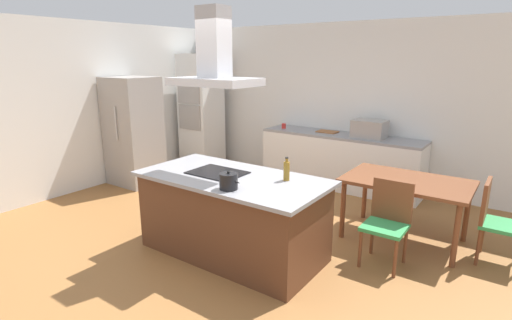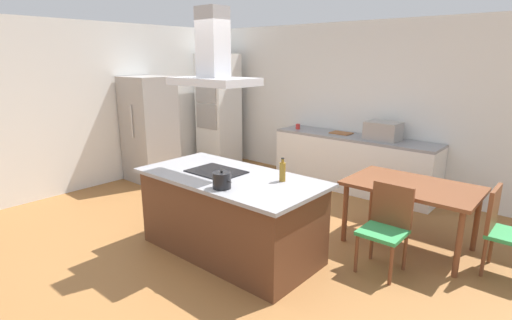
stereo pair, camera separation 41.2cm
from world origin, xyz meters
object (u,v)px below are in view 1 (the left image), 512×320
(cooktop, at_px, (217,173))
(wall_oven_stack, at_px, (201,110))
(chair_facing_island, at_px, (388,218))
(range_hood, at_px, (214,61))
(tea_kettle, at_px, (229,181))
(refrigerator, at_px, (134,131))
(dining_table, at_px, (407,187))
(countertop_microwave, at_px, (369,129))
(cutting_board, at_px, (327,132))
(coffee_mug_red, at_px, (284,126))
(olive_oil_bottle, at_px, (287,171))
(chair_at_right_end, at_px, (495,217))

(cooktop, relative_size, wall_oven_stack, 0.27)
(wall_oven_stack, bearing_deg, chair_facing_island, -23.12)
(chair_facing_island, bearing_deg, range_hood, -154.64)
(chair_facing_island, height_order, range_hood, range_hood)
(tea_kettle, height_order, chair_facing_island, tea_kettle)
(refrigerator, relative_size, chair_facing_island, 2.04)
(dining_table, distance_m, range_hood, 2.63)
(countertop_microwave, xyz_separation_m, cutting_board, (-0.74, 0.05, -0.13))
(wall_oven_stack, bearing_deg, range_hood, -44.48)
(tea_kettle, distance_m, refrigerator, 3.51)
(countertop_microwave, height_order, dining_table, countertop_microwave)
(countertop_microwave, height_order, coffee_mug_red, countertop_microwave)
(chair_facing_island, bearing_deg, refrigerator, 176.63)
(tea_kettle, relative_size, countertop_microwave, 0.46)
(tea_kettle, distance_m, wall_oven_stack, 4.34)
(tea_kettle, xyz_separation_m, refrigerator, (-3.22, 1.39, -0.07))
(cooktop, distance_m, dining_table, 2.22)
(refrigerator, xyz_separation_m, chair_facing_island, (4.43, -0.26, -0.40))
(olive_oil_bottle, bearing_deg, dining_table, 53.80)
(olive_oil_bottle, bearing_deg, wall_oven_stack, 144.83)
(cutting_board, relative_size, range_hood, 0.38)
(tea_kettle, relative_size, range_hood, 0.26)
(tea_kettle, xyz_separation_m, countertop_microwave, (0.23, 3.23, 0.06))
(cooktop, bearing_deg, chair_at_right_end, 29.41)
(coffee_mug_red, height_order, chair_facing_island, coffee_mug_red)
(refrigerator, bearing_deg, coffee_mug_red, 42.63)
(cutting_board, bearing_deg, chair_at_right_end, -29.27)
(olive_oil_bottle, bearing_deg, chair_at_right_end, 34.19)
(cutting_board, bearing_deg, coffee_mug_red, -171.66)
(dining_table, relative_size, chair_facing_island, 1.57)
(tea_kettle, xyz_separation_m, chair_at_right_end, (2.13, 1.80, -0.47))
(coffee_mug_red, bearing_deg, olive_oil_bottle, -58.18)
(range_hood, bearing_deg, chair_facing_island, 25.36)
(wall_oven_stack, xyz_separation_m, refrigerator, (-0.08, -1.60, -0.19))
(cooktop, distance_m, countertop_microwave, 2.96)
(coffee_mug_red, distance_m, refrigerator, 2.61)
(cooktop, height_order, wall_oven_stack, wall_oven_stack)
(chair_facing_island, distance_m, chair_at_right_end, 1.13)
(countertop_microwave, height_order, chair_at_right_end, countertop_microwave)
(wall_oven_stack, height_order, range_hood, range_hood)
(range_hood, bearing_deg, dining_table, 41.17)
(refrigerator, distance_m, chair_facing_island, 4.46)
(cooktop, distance_m, wall_oven_stack, 3.78)
(chair_at_right_end, bearing_deg, tea_kettle, -139.85)
(wall_oven_stack, distance_m, chair_facing_island, 4.77)
(wall_oven_stack, bearing_deg, dining_table, -15.33)
(olive_oil_bottle, bearing_deg, coffee_mug_red, 121.82)
(cutting_board, relative_size, chair_facing_island, 0.38)
(refrigerator, height_order, chair_at_right_end, refrigerator)
(olive_oil_bottle, distance_m, chair_at_right_end, 2.26)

